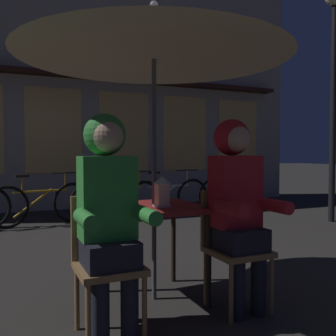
# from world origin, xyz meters

# --- Properties ---
(ground_plane) EXTENTS (60.00, 60.00, 0.00)m
(ground_plane) POSITION_xyz_m (0.00, 0.00, 0.00)
(ground_plane) COLOR #2D2B28
(cafe_table) EXTENTS (0.72, 0.72, 0.74)m
(cafe_table) POSITION_xyz_m (0.00, 0.00, 0.64)
(cafe_table) COLOR maroon
(cafe_table) RESTS_ON ground_plane
(patio_umbrella) EXTENTS (2.10, 2.10, 2.31)m
(patio_umbrella) POSITION_xyz_m (0.00, 0.00, 2.06)
(patio_umbrella) COLOR #4C4C51
(patio_umbrella) RESTS_ON ground_plane
(lantern) EXTENTS (0.11, 0.11, 0.23)m
(lantern) POSITION_xyz_m (0.03, -0.08, 0.86)
(lantern) COLOR white
(lantern) RESTS_ON cafe_table
(chair_left) EXTENTS (0.40, 0.40, 0.87)m
(chair_left) POSITION_xyz_m (-0.48, -0.37, 0.49)
(chair_left) COLOR olive
(chair_left) RESTS_ON ground_plane
(chair_right) EXTENTS (0.40, 0.40, 0.87)m
(chair_right) POSITION_xyz_m (0.48, -0.37, 0.49)
(chair_right) COLOR olive
(chair_right) RESTS_ON ground_plane
(person_left_hooded) EXTENTS (0.45, 0.56, 1.40)m
(person_left_hooded) POSITION_xyz_m (-0.48, -0.43, 0.85)
(person_left_hooded) COLOR black
(person_left_hooded) RESTS_ON ground_plane
(person_right_hooded) EXTENTS (0.45, 0.56, 1.40)m
(person_right_hooded) POSITION_xyz_m (0.48, -0.43, 0.85)
(person_right_hooded) COLOR black
(person_right_hooded) RESTS_ON ground_plane
(shopfront_building) EXTENTS (10.00, 0.93, 6.20)m
(shopfront_building) POSITION_xyz_m (0.63, 5.40, 3.09)
(shopfront_building) COLOR #9E9389
(shopfront_building) RESTS_ON ground_plane
(street_lamp) EXTENTS (0.32, 0.32, 3.88)m
(street_lamp) POSITION_xyz_m (3.97, 1.88, 2.71)
(street_lamp) COLOR black
(street_lamp) RESTS_ON ground_plane
(bicycle_third) EXTENTS (1.67, 0.32, 0.84)m
(bicycle_third) POSITION_xyz_m (-0.51, 3.53, 0.35)
(bicycle_third) COLOR black
(bicycle_third) RESTS_ON ground_plane
(bicycle_fourth) EXTENTS (1.68, 0.15, 0.84)m
(bicycle_fourth) POSITION_xyz_m (0.75, 3.48, 0.35)
(bicycle_fourth) COLOR black
(bicycle_fourth) RESTS_ON ground_plane
(bicycle_fifth) EXTENTS (1.68, 0.12, 0.84)m
(bicycle_fifth) POSITION_xyz_m (1.73, 3.57, 0.35)
(bicycle_fifth) COLOR black
(bicycle_fifth) RESTS_ON ground_plane
(bicycle_furthest) EXTENTS (1.67, 0.30, 0.84)m
(bicycle_furthest) POSITION_xyz_m (3.17, 3.62, 0.35)
(bicycle_furthest) COLOR black
(bicycle_furthest) RESTS_ON ground_plane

